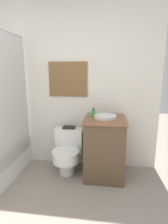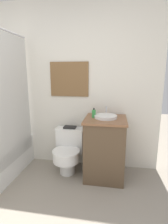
# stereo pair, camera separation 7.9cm
# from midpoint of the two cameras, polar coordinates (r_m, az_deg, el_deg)

# --- Properties ---
(wall_back) EXTENTS (3.17, 0.07, 2.50)m
(wall_back) POSITION_cam_midpoint_polar(r_m,az_deg,el_deg) (2.79, -10.32, 8.11)
(wall_back) COLOR silver
(wall_back) RESTS_ON ground_plane
(toilet) EXTENTS (0.43, 0.53, 0.64)m
(toilet) POSITION_cam_midpoint_polar(r_m,az_deg,el_deg) (2.68, -6.23, -12.32)
(toilet) COLOR white
(toilet) RESTS_ON ground_plane
(vanity) EXTENTS (0.56, 0.58, 0.86)m
(vanity) POSITION_cam_midpoint_polar(r_m,az_deg,el_deg) (2.53, 5.77, -11.44)
(vanity) COLOR brown
(vanity) RESTS_ON ground_plane
(sink) EXTENTS (0.31, 0.35, 0.13)m
(sink) POSITION_cam_midpoint_polar(r_m,az_deg,el_deg) (2.41, 6.02, -1.42)
(sink) COLOR white
(sink) RESTS_ON vanity
(soap_bottle) EXTENTS (0.05, 0.05, 0.13)m
(soap_bottle) POSITION_cam_midpoint_polar(r_m,az_deg,el_deg) (2.41, 2.15, -0.49)
(soap_bottle) COLOR green
(soap_bottle) RESTS_ON vanity
(book_on_tank) EXTENTS (0.18, 0.13, 0.02)m
(book_on_tank) POSITION_cam_midpoint_polar(r_m,az_deg,el_deg) (2.68, -5.75, -5.02)
(book_on_tank) COLOR black
(book_on_tank) RESTS_ON toilet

